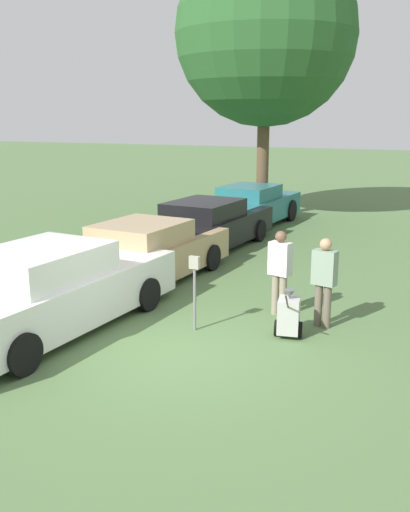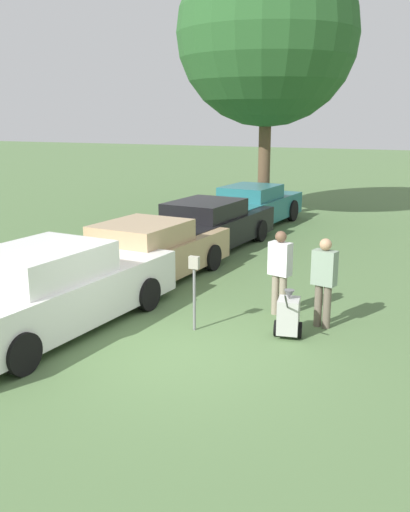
{
  "view_description": "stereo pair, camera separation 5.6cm",
  "coord_description": "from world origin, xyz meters",
  "px_view_note": "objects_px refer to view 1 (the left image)",
  "views": [
    {
      "loc": [
        3.83,
        -7.6,
        3.71
      ],
      "look_at": [
        -0.43,
        2.1,
        1.1
      ],
      "focal_mm": 40.0,
      "sensor_mm": 36.0,
      "label": 1
    },
    {
      "loc": [
        3.88,
        -7.58,
        3.71
      ],
      "look_at": [
        -0.43,
        2.1,
        1.1
      ],
      "focal_mm": 40.0,
      "sensor_mm": 36.0,
      "label": 2
    }
  ],
  "objects_px": {
    "person_supervisor": "(324,277)",
    "parking_meter": "(195,279)",
    "parked_car_teal": "(251,206)",
    "parked_car_white": "(50,291)",
    "person_worker": "(280,268)",
    "parked_car_black": "(207,226)",
    "parked_car_tan": "(145,253)",
    "equipment_cart": "(289,315)"
  },
  "relations": [
    {
      "from": "parked_car_black",
      "to": "parked_car_tan",
      "type": "bearing_deg",
      "value": -85.36
    },
    {
      "from": "parking_meter",
      "to": "person_worker",
      "type": "bearing_deg",
      "value": 50.39
    },
    {
      "from": "parked_car_tan",
      "to": "parking_meter",
      "type": "height_order",
      "value": "parked_car_tan"
    },
    {
      "from": "parked_car_tan",
      "to": "person_worker",
      "type": "distance_m",
      "value": 3.66
    },
    {
      "from": "equipment_cart",
      "to": "person_worker",
      "type": "bearing_deg",
      "value": 104.69
    },
    {
      "from": "parked_car_teal",
      "to": "parked_car_black",
      "type": "bearing_deg",
      "value": -85.37
    },
    {
      "from": "parked_car_white",
      "to": "parked_car_black",
      "type": "height_order",
      "value": "parked_car_white"
    },
    {
      "from": "parked_car_black",
      "to": "person_supervisor",
      "type": "distance_m",
      "value": 6.57
    },
    {
      "from": "parked_car_white",
      "to": "parked_car_black",
      "type": "xyz_separation_m",
      "value": [
        0.0,
        6.94,
        -0.05
      ]
    },
    {
      "from": "parked_car_white",
      "to": "parked_car_tan",
      "type": "distance_m",
      "value": 3.41
    },
    {
      "from": "parked_car_white",
      "to": "equipment_cart",
      "type": "bearing_deg",
      "value": 23.5
    },
    {
      "from": "parked_car_teal",
      "to": "person_supervisor",
      "type": "distance_m",
      "value": 9.77
    },
    {
      "from": "parking_meter",
      "to": "parked_car_tan",
      "type": "bearing_deg",
      "value": 134.25
    },
    {
      "from": "person_worker",
      "to": "equipment_cart",
      "type": "bearing_deg",
      "value": 130.65
    },
    {
      "from": "parked_car_teal",
      "to": "parking_meter",
      "type": "height_order",
      "value": "parked_car_teal"
    },
    {
      "from": "person_supervisor",
      "to": "parked_car_white",
      "type": "bearing_deg",
      "value": 37.81
    },
    {
      "from": "parked_car_teal",
      "to": "person_supervisor",
      "type": "xyz_separation_m",
      "value": [
        4.39,
        -8.72,
        0.25
      ]
    },
    {
      "from": "person_supervisor",
      "to": "parked_car_black",
      "type": "bearing_deg",
      "value": -35.34
    },
    {
      "from": "parked_car_white",
      "to": "equipment_cart",
      "type": "height_order",
      "value": "parked_car_white"
    },
    {
      "from": "parking_meter",
      "to": "person_worker",
      "type": "xyz_separation_m",
      "value": [
        1.14,
        1.37,
        -0.01
      ]
    },
    {
      "from": "parked_car_tan",
      "to": "parked_car_black",
      "type": "bearing_deg",
      "value": 94.64
    },
    {
      "from": "parking_meter",
      "to": "person_worker",
      "type": "relative_size",
      "value": 0.82
    },
    {
      "from": "parked_car_teal",
      "to": "parking_meter",
      "type": "bearing_deg",
      "value": -71.84
    },
    {
      "from": "parked_car_tan",
      "to": "person_supervisor",
      "type": "height_order",
      "value": "person_supervisor"
    },
    {
      "from": "parked_car_teal",
      "to": "parking_meter",
      "type": "distance_m",
      "value": 10.08
    },
    {
      "from": "parked_car_teal",
      "to": "parked_car_white",
      "type": "bearing_deg",
      "value": -85.36
    },
    {
      "from": "parked_car_tan",
      "to": "person_worker",
      "type": "xyz_separation_m",
      "value": [
        3.49,
        -1.04,
        0.28
      ]
    },
    {
      "from": "parked_car_teal",
      "to": "person_supervisor",
      "type": "height_order",
      "value": "person_supervisor"
    },
    {
      "from": "parking_meter",
      "to": "person_worker",
      "type": "distance_m",
      "value": 1.78
    },
    {
      "from": "person_worker",
      "to": "parked_car_black",
      "type": "bearing_deg",
      "value": -37.01
    },
    {
      "from": "parked_car_white",
      "to": "person_worker",
      "type": "distance_m",
      "value": 4.22
    },
    {
      "from": "parked_car_tan",
      "to": "equipment_cart",
      "type": "distance_m",
      "value": 4.47
    },
    {
      "from": "parked_car_black",
      "to": "parking_meter",
      "type": "bearing_deg",
      "value": -63.77
    },
    {
      "from": "person_supervisor",
      "to": "parking_meter",
      "type": "bearing_deg",
      "value": 40.46
    },
    {
      "from": "parked_car_teal",
      "to": "equipment_cart",
      "type": "height_order",
      "value": "parked_car_teal"
    },
    {
      "from": "parking_meter",
      "to": "equipment_cart",
      "type": "xyz_separation_m",
      "value": [
        1.61,
        0.37,
        -0.56
      ]
    },
    {
      "from": "person_worker",
      "to": "parked_car_white",
      "type": "bearing_deg",
      "value": 49.72
    },
    {
      "from": "parked_car_tan",
      "to": "parked_car_teal",
      "type": "bearing_deg",
      "value": 94.64
    },
    {
      "from": "person_worker",
      "to": "parked_car_teal",
      "type": "bearing_deg",
      "value": -51.83
    },
    {
      "from": "parked_car_tan",
      "to": "parked_car_teal",
      "type": "height_order",
      "value": "parked_car_teal"
    },
    {
      "from": "parked_car_tan",
      "to": "person_worker",
      "type": "relative_size",
      "value": 2.99
    },
    {
      "from": "parked_car_tan",
      "to": "person_supervisor",
      "type": "xyz_separation_m",
      "value": [
        4.39,
        -1.34,
        0.28
      ]
    }
  ]
}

